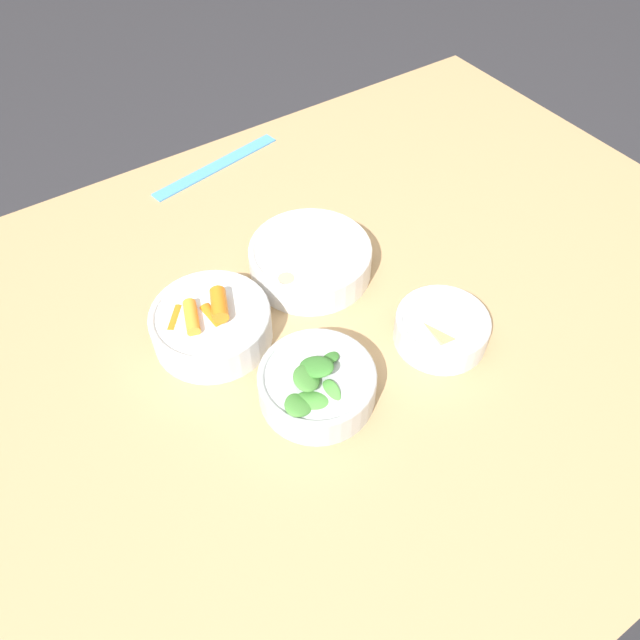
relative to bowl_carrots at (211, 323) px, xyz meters
name	(u,v)px	position (x,y,z in m)	size (l,w,h in m)	color
ground_plane	(354,502)	(0.24, -0.07, -0.77)	(10.00, 10.00, 0.00)	#2D2D33
dining_table	(370,337)	(0.24, -0.07, -0.12)	(1.30, 1.07, 0.73)	tan
bowl_carrots	(211,323)	(0.00, 0.00, 0.00)	(0.18, 0.18, 0.08)	silver
bowl_greens	(317,384)	(0.07, -0.17, 0.00)	(0.16, 0.16, 0.08)	silver
bowl_beans_hotdog	(310,260)	(0.20, 0.04, -0.01)	(0.20, 0.20, 0.05)	white
bowl_cookies	(442,327)	(0.28, -0.19, -0.01)	(0.14, 0.14, 0.05)	silver
ruler	(216,166)	(0.20, 0.38, -0.03)	(0.28, 0.08, 0.00)	#4C99E0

